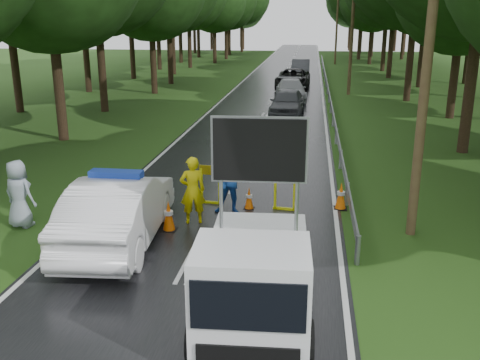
% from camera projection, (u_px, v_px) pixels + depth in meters
% --- Properties ---
extents(ground, '(160.00, 160.00, 0.00)m').
position_uv_depth(ground, '(196.00, 255.00, 12.48)').
color(ground, '#234213').
rests_on(ground, ground).
extents(road, '(7.00, 140.00, 0.02)m').
position_uv_depth(road, '(278.00, 90.00, 40.92)').
color(road, black).
rests_on(road, ground).
extents(guardrail, '(0.12, 60.06, 0.70)m').
position_uv_depth(guardrail, '(327.00, 84.00, 39.99)').
color(guardrail, gray).
rests_on(guardrail, ground).
extents(utility_pole_near, '(1.40, 0.24, 10.00)m').
position_uv_depth(utility_pole_near, '(431.00, 29.00, 12.25)').
color(utility_pole_near, '#4A3522').
rests_on(utility_pole_near, ground).
extents(utility_pole_mid, '(1.40, 0.24, 10.00)m').
position_uv_depth(utility_pole_mid, '(353.00, 21.00, 36.90)').
color(utility_pole_mid, '#4A3522').
rests_on(utility_pole_mid, ground).
extents(utility_pole_far, '(1.40, 0.24, 10.00)m').
position_uv_depth(utility_pole_far, '(337.00, 20.00, 61.55)').
color(utility_pole_far, '#4A3522').
rests_on(utility_pole_far, ground).
extents(police_sedan, '(2.14, 5.22, 1.85)m').
position_uv_depth(police_sedan, '(119.00, 210.00, 12.93)').
color(police_sedan, white).
rests_on(police_sedan, ground).
extents(work_truck, '(2.17, 4.52, 3.53)m').
position_uv_depth(work_truck, '(255.00, 273.00, 9.54)').
color(work_truck, gray).
rests_on(work_truck, ground).
extents(barrier, '(2.87, 0.40, 1.19)m').
position_uv_depth(barrier, '(247.00, 178.00, 15.37)').
color(barrier, '#D5DF0C').
rests_on(barrier, ground).
extents(officer, '(0.78, 0.63, 1.85)m').
position_uv_depth(officer, '(193.00, 190.00, 14.17)').
color(officer, yellow).
rests_on(officer, ground).
extents(civilian, '(0.92, 0.73, 1.86)m').
position_uv_depth(civilian, '(230.00, 182.00, 14.88)').
color(civilian, '#1A4BAB').
rests_on(civilian, ground).
extents(bystander_right, '(1.00, 0.78, 1.81)m').
position_uv_depth(bystander_right, '(19.00, 194.00, 13.95)').
color(bystander_right, '#8D99A9').
rests_on(bystander_right, ground).
extents(queue_car_first, '(1.97, 4.54, 1.53)m').
position_uv_depth(queue_car_first, '(287.00, 103.00, 29.75)').
color(queue_car_first, '#3B3E43').
rests_on(queue_car_first, ground).
extents(queue_car_second, '(2.33, 4.90, 1.38)m').
position_uv_depth(queue_car_second, '(291.00, 90.00, 35.47)').
color(queue_car_second, '#97999E').
rests_on(queue_car_second, ground).
extents(queue_car_third, '(2.67, 5.49, 1.50)m').
position_uv_depth(queue_car_third, '(293.00, 79.00, 41.48)').
color(queue_car_third, black).
rests_on(queue_car_third, ground).
extents(queue_car_fourth, '(1.65, 4.71, 1.55)m').
position_uv_depth(queue_car_fourth, '(301.00, 68.00, 49.98)').
color(queue_car_fourth, '#414248').
rests_on(queue_car_fourth, ground).
extents(cone_center, '(0.39, 0.39, 0.82)m').
position_uv_depth(cone_center, '(169.00, 216.00, 13.81)').
color(cone_center, black).
rests_on(cone_center, ground).
extents(cone_far, '(0.31, 0.31, 0.66)m').
position_uv_depth(cone_far, '(249.00, 199.00, 15.40)').
color(cone_far, black).
rests_on(cone_far, ground).
extents(cone_left_mid, '(0.35, 0.35, 0.75)m').
position_uv_depth(cone_left_mid, '(98.00, 213.00, 14.12)').
color(cone_left_mid, black).
rests_on(cone_left_mid, ground).
extents(cone_right, '(0.38, 0.38, 0.80)m').
position_uv_depth(cone_right, '(341.00, 196.00, 15.38)').
color(cone_right, black).
rests_on(cone_right, ground).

